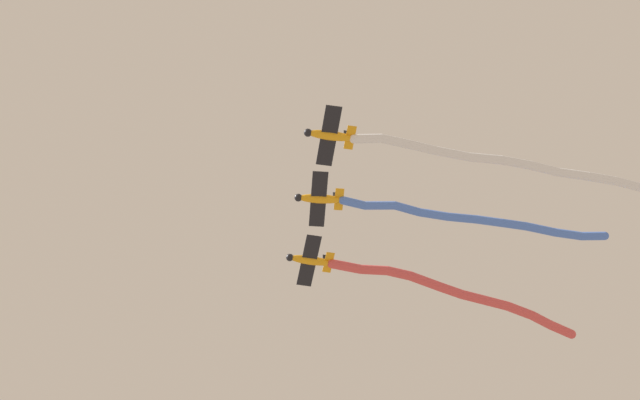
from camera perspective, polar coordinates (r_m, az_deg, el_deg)
airplane_lead at (r=100.31m, az=-0.60°, el=-3.36°), size 4.67×6.26×1.57m
smoke_trail_lead at (r=102.96m, az=7.61°, el=-5.19°), size 26.03×5.28×2.44m
airplane_left_wing at (r=96.33m, az=-0.06°, el=0.08°), size 4.72×6.31×1.57m
smoke_trail_left_wing at (r=97.10m, az=8.50°, el=-1.07°), size 25.25×2.12×3.37m
airplane_right_wing at (r=92.21m, az=0.52°, el=3.61°), size 4.62×6.22×1.57m
smoke_trail_right_wing at (r=95.19m, az=10.05°, el=2.12°), size 28.43×2.76×1.56m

